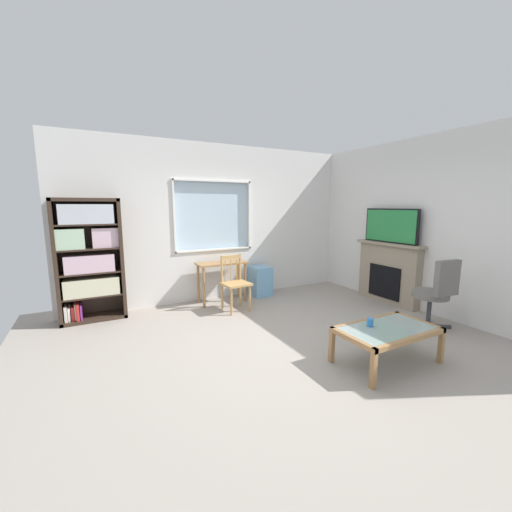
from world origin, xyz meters
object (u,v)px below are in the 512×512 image
(bookshelf, at_px, (89,256))
(wooden_chair, at_px, (235,283))
(fireplace, at_px, (388,273))
(tv, at_px, (391,226))
(plastic_drawer_unit, at_px, (260,281))
(office_chair, at_px, (436,291))
(sippy_cup, at_px, (370,322))
(coffee_table, at_px, (387,332))
(desk_under_window, at_px, (222,270))

(bookshelf, height_order, wooden_chair, bookshelf)
(fireplace, xyz_separation_m, tv, (-0.02, 0.00, 0.83))
(plastic_drawer_unit, relative_size, fireplace, 0.45)
(bookshelf, height_order, fireplace, bookshelf)
(office_chair, xyz_separation_m, sippy_cup, (-1.51, -0.22, -0.11))
(fireplace, bearing_deg, office_chair, -111.61)
(bookshelf, xyz_separation_m, coffee_table, (2.81, -3.01, -0.63))
(tv, xyz_separation_m, office_chair, (-0.44, -1.17, -0.81))
(tv, xyz_separation_m, sippy_cup, (-1.95, -1.39, -0.92))
(wooden_chair, height_order, coffee_table, wooden_chair)
(desk_under_window, height_order, fireplace, fireplace)
(fireplace, relative_size, tv, 1.21)
(tv, xyz_separation_m, coffee_table, (-1.82, -1.51, -1.02))
(office_chair, height_order, coffee_table, office_chair)
(tv, distance_m, coffee_table, 2.57)
(wooden_chair, relative_size, plastic_drawer_unit, 1.59)
(fireplace, distance_m, sippy_cup, 2.41)
(bookshelf, relative_size, fireplace, 1.43)
(desk_under_window, relative_size, wooden_chair, 0.98)
(desk_under_window, xyz_separation_m, sippy_cup, (0.62, -2.79, -0.14))
(coffee_table, bearing_deg, fireplace, 39.40)
(tv, bearing_deg, office_chair, -110.84)
(wooden_chair, height_order, sippy_cup, wooden_chair)
(bookshelf, relative_size, tv, 1.74)
(coffee_table, bearing_deg, bookshelf, 133.05)
(wooden_chair, height_order, fireplace, fireplace)
(tv, bearing_deg, fireplace, 0.00)
(bookshelf, relative_size, plastic_drawer_unit, 3.21)
(desk_under_window, distance_m, coffee_table, 3.01)
(wooden_chair, distance_m, sippy_cup, 2.35)
(tv, relative_size, coffee_table, 0.96)
(wooden_chair, relative_size, office_chair, 0.90)
(plastic_drawer_unit, relative_size, tv, 0.54)
(desk_under_window, distance_m, sippy_cup, 2.86)
(tv, bearing_deg, plastic_drawer_unit, 140.77)
(plastic_drawer_unit, distance_m, tv, 2.54)
(office_chair, bearing_deg, plastic_drawer_unit, 116.95)
(desk_under_window, xyz_separation_m, wooden_chair, (0.02, -0.51, -0.12))
(bookshelf, xyz_separation_m, fireplace, (4.65, -1.50, -0.44))
(sippy_cup, bearing_deg, wooden_chair, 104.85)
(bookshelf, xyz_separation_m, office_chair, (4.18, -2.67, -0.43))
(bookshelf, distance_m, sippy_cup, 3.98)
(fireplace, bearing_deg, wooden_chair, 161.02)
(wooden_chair, xyz_separation_m, tv, (2.56, -0.89, 0.90))
(office_chair, bearing_deg, fireplace, 68.39)
(tv, bearing_deg, bookshelf, 162.00)
(desk_under_window, bearing_deg, sippy_cup, -77.44)
(bookshelf, xyz_separation_m, tv, (4.63, -1.50, 0.39))
(wooden_chair, xyz_separation_m, office_chair, (2.11, -2.05, 0.09))
(fireplace, height_order, office_chair, fireplace)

